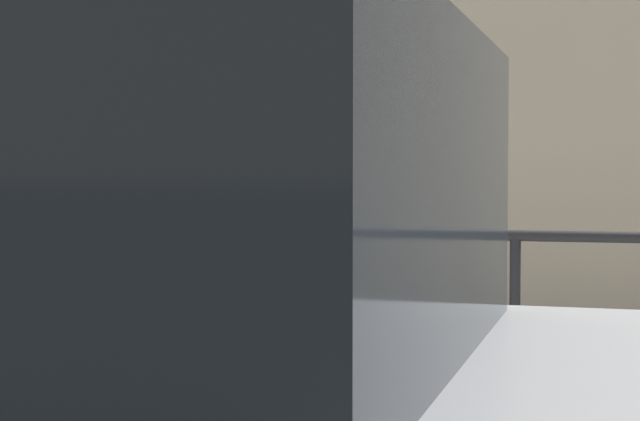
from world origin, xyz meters
TOP-DOWN VIEW (x-y plane):
  - parking_meter at (-0.18, 0.52)m, footprint 0.17×0.19m
  - pedestrian_at_meter at (-0.63, 0.68)m, footprint 0.71×0.54m
  - background_railing at (0.00, 2.85)m, footprint 24.06×0.06m
  - backdrop_wall at (0.00, 5.36)m, footprint 32.00×0.50m

SIDE VIEW (x-z plane):
  - background_railing at x=0.00m, z-range 0.37..1.36m
  - pedestrian_at_meter at x=-0.63m, z-range 0.28..2.00m
  - parking_meter at x=-0.18m, z-range 0.49..1.99m
  - backdrop_wall at x=0.00m, z-range 0.00..3.60m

